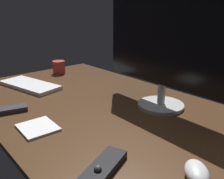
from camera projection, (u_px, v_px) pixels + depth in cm
name	position (u px, v px, depth cm)	size (l,w,h in cm)	color
desk	(94.00, 106.00, 107.86)	(140.00, 84.00, 2.00)	#4C301C
monitor	(165.00, 44.00, 95.40)	(59.40, 19.44, 47.82)	silver
keyboard	(30.00, 85.00, 129.64)	(34.86, 14.30, 1.95)	white
computer_mouse	(197.00, 172.00, 59.88)	(9.63, 5.77, 3.77)	silver
media_remote	(104.00, 167.00, 62.91)	(11.59, 17.31, 3.56)	black
tv_remote	(5.00, 111.00, 97.73)	(16.90, 5.39, 1.99)	#2D2D33
coffee_mug	(59.00, 67.00, 154.89)	(7.80, 7.80, 8.11)	#B23833
notepad	(38.00, 128.00, 85.15)	(13.30, 11.75, 0.83)	white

